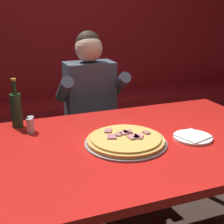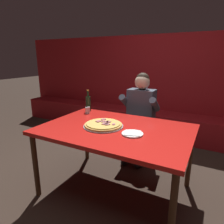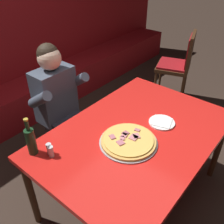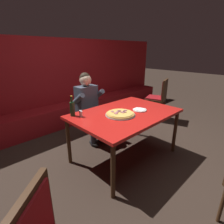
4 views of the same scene
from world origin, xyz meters
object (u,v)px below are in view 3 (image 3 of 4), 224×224
shaker_red_pepper_flakes (51,152)px  diner_seated_blue_shirt (62,104)px  main_dining_table (136,139)px  dining_chair_near_left (179,62)px  beer_bottle (31,141)px  plate_white_paper (162,122)px  shaker_parmesan (49,149)px  pizza (128,141)px

shaker_red_pepper_flakes → diner_seated_blue_shirt: diner_seated_blue_shirt is taller
main_dining_table → dining_chair_near_left: bearing=16.3°
beer_bottle → shaker_red_pepper_flakes: beer_bottle is taller
plate_white_paper → shaker_red_pepper_flakes: bearing=154.0°
dining_chair_near_left → shaker_parmesan: bearing=-175.3°
pizza → shaker_red_pepper_flakes: (-0.45, 0.33, 0.02)m
pizza → shaker_red_pepper_flakes: shaker_red_pepper_flakes is taller
main_dining_table → diner_seated_blue_shirt: diner_seated_blue_shirt is taller
main_dining_table → shaker_red_pepper_flakes: size_ratio=18.12×
plate_white_paper → beer_bottle: size_ratio=0.72×
shaker_red_pepper_flakes → main_dining_table: bearing=-27.6°
main_dining_table → dining_chair_near_left: dining_chair_near_left is taller
plate_white_paper → shaker_red_pepper_flakes: 0.90m
pizza → plate_white_paper: pizza is taller
shaker_parmesan → pizza: bearing=-39.3°
pizza → diner_seated_blue_shirt: (0.09, 0.85, -0.08)m
diner_seated_blue_shirt → shaker_parmesan: bearing=-136.8°
shaker_parmesan → shaker_red_pepper_flakes: bearing=-108.0°
pizza → beer_bottle: bearing=138.0°
beer_bottle → dining_chair_near_left: beer_bottle is taller
shaker_red_pepper_flakes → diner_seated_blue_shirt: size_ratio=0.07×
plate_white_paper → dining_chair_near_left: size_ratio=0.21×
plate_white_paper → diner_seated_blue_shirt: diner_seated_blue_shirt is taller
pizza → shaker_parmesan: bearing=140.7°
pizza → shaker_red_pepper_flakes: size_ratio=4.98×
shaker_red_pepper_flakes → dining_chair_near_left: 2.42m
plate_white_paper → beer_bottle: 1.02m
plate_white_paper → shaker_parmesan: bearing=152.1°
shaker_parmesan → plate_white_paper: bearing=-27.9°
beer_bottle → shaker_parmesan: bearing=-55.0°
main_dining_table → shaker_red_pepper_flakes: 0.66m
main_dining_table → plate_white_paper: bearing=-21.6°
main_dining_table → beer_bottle: (-0.64, 0.43, 0.18)m
dining_chair_near_left → shaker_red_pepper_flakes: bearing=-174.6°
main_dining_table → dining_chair_near_left: size_ratio=1.56×
shaker_red_pepper_flakes → dining_chair_near_left: bearing=5.4°
beer_bottle → shaker_red_pepper_flakes: size_ratio=3.40×
diner_seated_blue_shirt → pizza: bearing=-96.1°
pizza → beer_bottle: 0.68m
main_dining_table → pizza: bearing=-170.3°
main_dining_table → plate_white_paper: 0.26m
diner_seated_blue_shirt → dining_chair_near_left: size_ratio=1.28×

